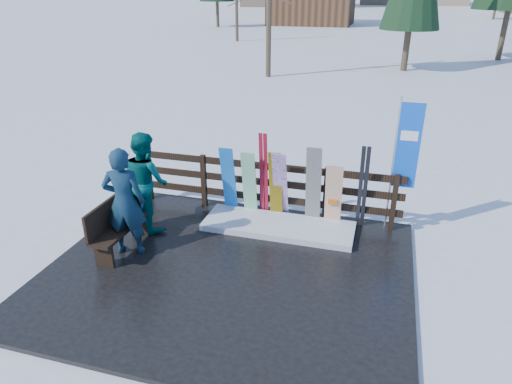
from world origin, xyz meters
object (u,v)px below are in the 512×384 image
(snowboard_3, at_px, (280,186))
(snowboard_4, at_px, (313,186))
(snowboard_2, at_px, (276,186))
(snowboard_0, at_px, (229,181))
(rental_flag, at_px, (404,151))
(snowboard_1, at_px, (249,184))
(person_back, at_px, (146,181))
(person_front, at_px, (124,202))
(snowboard_5, at_px, (333,196))
(bench, at_px, (117,223))

(snowboard_3, bearing_deg, snowboard_4, 0.00)
(snowboard_2, distance_m, snowboard_4, 0.75)
(snowboard_0, distance_m, rental_flag, 3.44)
(snowboard_0, height_order, rental_flag, rental_flag)
(snowboard_1, xyz_separation_m, snowboard_2, (0.55, 0.00, 0.03))
(snowboard_0, xyz_separation_m, snowboard_3, (1.08, -0.00, 0.00))
(snowboard_0, xyz_separation_m, person_back, (-1.34, -0.95, 0.22))
(snowboard_1, relative_size, snowboard_4, 0.87)
(snowboard_2, distance_m, person_back, 2.52)
(snowboard_2, distance_m, person_front, 2.93)
(snowboard_3, bearing_deg, snowboard_5, 0.00)
(snowboard_5, xyz_separation_m, person_front, (-3.34, -1.92, 0.31))
(snowboard_0, height_order, snowboard_2, same)
(bench, bearing_deg, snowboard_0, 52.04)
(snowboard_3, relative_size, snowboard_4, 0.94)
(snowboard_5, bearing_deg, rental_flag, 12.78)
(snowboard_0, bearing_deg, person_back, -144.58)
(snowboard_3, bearing_deg, person_front, -140.08)
(snowboard_0, height_order, snowboard_4, snowboard_4)
(snowboard_4, bearing_deg, rental_flag, 9.65)
(snowboard_3, xyz_separation_m, person_front, (-2.29, -1.92, 0.23))
(snowboard_4, bearing_deg, bench, -149.65)
(snowboard_5, bearing_deg, snowboard_2, -180.00)
(person_back, bearing_deg, snowboard_3, -126.30)
(snowboard_2, xyz_separation_m, snowboard_3, (0.09, 0.00, 0.01))
(snowboard_5, xyz_separation_m, person_back, (-3.46, -0.95, 0.30))
(snowboard_0, bearing_deg, bench, -127.96)
(rental_flag, bearing_deg, snowboard_4, -170.35)
(person_back, bearing_deg, bench, 114.87)
(snowboard_3, distance_m, person_front, 3.00)
(snowboard_2, distance_m, snowboard_3, 0.09)
(snowboard_4, relative_size, person_front, 0.85)
(snowboard_4, distance_m, rental_flag, 1.79)
(snowboard_3, height_order, snowboard_5, snowboard_3)
(snowboard_5, relative_size, rental_flag, 0.52)
(snowboard_4, bearing_deg, snowboard_1, 180.00)
(snowboard_2, distance_m, rental_flag, 2.50)
(snowboard_0, bearing_deg, snowboard_4, -0.00)
(rental_flag, bearing_deg, bench, -155.90)
(snowboard_3, relative_size, person_back, 0.81)
(snowboard_4, bearing_deg, snowboard_5, 0.00)
(person_front, bearing_deg, snowboard_2, -154.25)
(snowboard_4, bearing_deg, snowboard_2, 180.00)
(snowboard_1, height_order, rental_flag, rental_flag)
(snowboard_1, xyz_separation_m, snowboard_3, (0.64, 0.00, 0.03))
(snowboard_5, distance_m, rental_flag, 1.54)
(snowboard_0, xyz_separation_m, rental_flag, (3.32, 0.27, 0.86))
(bench, height_order, snowboard_1, snowboard_1)
(bench, bearing_deg, snowboard_3, 36.38)
(rental_flag, bearing_deg, snowboard_2, -173.40)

